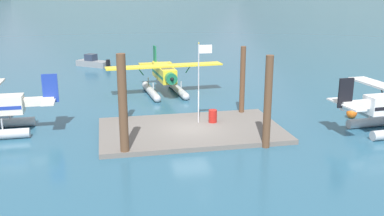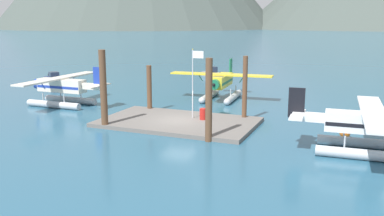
# 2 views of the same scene
# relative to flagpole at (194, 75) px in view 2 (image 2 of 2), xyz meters

# --- Properties ---
(ground_plane) EXTENTS (1200.00, 1200.00, 0.00)m
(ground_plane) POSITION_rel_flagpole_xyz_m (-0.89, -1.16, -3.76)
(ground_plane) COLOR #285670
(dock_platform) EXTENTS (11.96, 7.18, 0.30)m
(dock_platform) POSITION_rel_flagpole_xyz_m (-0.89, -1.16, -3.61)
(dock_platform) COLOR #66605B
(dock_platform) RESTS_ON ground
(piling_near_left) EXTENTS (0.50, 0.50, 5.87)m
(piling_near_left) POSITION_rel_flagpole_xyz_m (-5.41, -4.46, -0.83)
(piling_near_left) COLOR brown
(piling_near_left) RESTS_ON ground
(piling_near_right) EXTENTS (0.46, 0.46, 5.57)m
(piling_near_right) POSITION_rel_flagpole_xyz_m (2.97, -4.74, -0.98)
(piling_near_right) COLOR brown
(piling_near_right) RESTS_ON ground
(piling_far_left) EXTENTS (0.43, 0.43, 4.11)m
(piling_far_left) POSITION_rel_flagpole_xyz_m (-5.10, 2.02, -1.70)
(piling_far_left) COLOR brown
(piling_far_left) RESTS_ON ground
(piling_far_right) EXTENTS (0.38, 0.38, 5.21)m
(piling_far_right) POSITION_rel_flagpole_xyz_m (3.58, 1.89, -1.15)
(piling_far_right) COLOR brown
(piling_far_right) RESTS_ON ground
(flagpole) EXTENTS (0.95, 0.10, 5.51)m
(flagpole) POSITION_rel_flagpole_xyz_m (0.00, 0.00, 0.00)
(flagpole) COLOR silver
(flagpole) RESTS_ON dock_platform
(fuel_drum) EXTENTS (0.62, 0.62, 0.88)m
(fuel_drum) POSITION_rel_flagpole_xyz_m (0.84, -0.16, -3.02)
(fuel_drum) COLOR #AD1E19
(fuel_drum) RESTS_ON dock_platform
(mooring_buoy) EXTENTS (0.76, 0.76, 0.76)m
(mooring_buoy) POSITION_rel_flagpole_xyz_m (11.36, -0.30, -3.38)
(mooring_buoy) COLOR orange
(mooring_buoy) RESTS_ON ground
(seaplane_yellow_bow_centre) EXTENTS (10.48, 7.97, 3.84)m
(seaplane_yellow_bow_centre) POSITION_rel_flagpole_xyz_m (-1.08, 9.97, -2.18)
(seaplane_yellow_bow_centre) COLOR #B7BABF
(seaplane_yellow_bow_centre) RESTS_ON ground
(seaplane_white_stbd_aft) EXTENTS (7.97, 10.47, 3.84)m
(seaplane_white_stbd_aft) POSITION_rel_flagpole_xyz_m (12.67, -3.62, -2.18)
(seaplane_white_stbd_aft) COLOR #B7BABF
(seaplane_white_stbd_aft) RESTS_ON ground
(seaplane_cream_port_fwd) EXTENTS (7.98, 10.41, 3.84)m
(seaplane_cream_port_fwd) POSITION_rel_flagpole_xyz_m (-14.06, 1.21, -2.18)
(seaplane_cream_port_fwd) COLOR #B7BABF
(seaplane_cream_port_fwd) RESTS_ON ground
(boat_navy_open_west) EXTENTS (4.27, 3.70, 1.50)m
(boat_navy_open_west) POSITION_rel_flagpole_xyz_m (-24.73, 12.48, -3.27)
(boat_navy_open_west) COLOR navy
(boat_navy_open_west) RESTS_ON ground
(boat_grey_open_north) EXTENTS (4.21, 3.80, 1.50)m
(boat_grey_open_north) POSITION_rel_flagpole_xyz_m (-7.73, 25.98, -3.27)
(boat_grey_open_north) COLOR gray
(boat_grey_open_north) RESTS_ON ground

